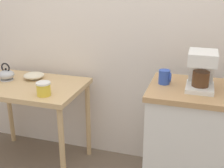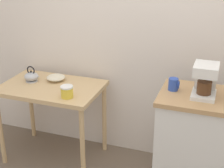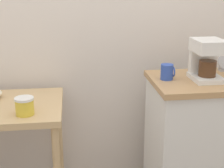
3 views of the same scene
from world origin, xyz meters
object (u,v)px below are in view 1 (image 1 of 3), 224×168
Objects in this scene: canister_enamel at (44,89)px; coffee_maker at (202,68)px; bowl_stoneware at (34,76)px; mug_blue at (165,77)px; teakettle at (7,75)px.

canister_enamel is 0.42× the size of coffee_maker.
canister_enamel reaches higher than bowl_stoneware.
coffee_maker is 0.26m from mug_blue.
coffee_maker reaches higher than mug_blue.
bowl_stoneware is 0.41m from canister_enamel.
canister_enamel is 1.11× the size of mug_blue.
coffee_maker is (1.12, 0.12, 0.23)m from canister_enamel.
bowl_stoneware is at bearing 172.11° from coffee_maker.
teakettle is 0.53m from canister_enamel.
bowl_stoneware is 0.23m from teakettle.
canister_enamel is at bearing -174.08° from coffee_maker.
coffee_maker reaches higher than canister_enamel.
coffee_maker is (1.40, -0.19, 0.25)m from bowl_stoneware.
coffee_maker reaches higher than teakettle.
teakettle is at bearing -155.47° from bowl_stoneware.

